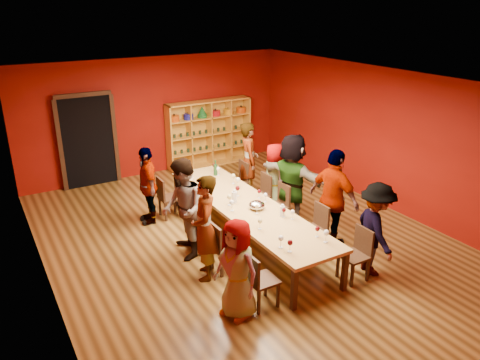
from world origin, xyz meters
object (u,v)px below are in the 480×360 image
object	(u,v)px
person_right_0	(375,229)
person_right_1	(334,199)
chair_person_left_4	(166,195)
person_right_4	(249,160)
shelving_unit	(209,130)
chair_person_left_2	(200,226)
person_left_2	(183,209)
person_left_0	(237,269)
chair_person_right_4	(240,178)
chair_person_right_2	(279,203)
person_left_1	(205,228)
person_left_4	(148,185)
wine_bottle	(215,169)
chair_person_left_0	(258,278)
tasting_table	(246,207)
chair_person_right_3	(262,192)
person_right_3	(274,178)
chair_person_right_1	(316,226)
person_right_2	(292,179)
chair_person_right_0	(358,251)
chair_person_left_1	(221,245)
spittoon_bowl	(257,205)

from	to	relation	value
person_right_0	person_right_1	world-z (taller)	person_right_1
chair_person_left_4	person_right_4	world-z (taller)	person_right_4
shelving_unit	chair_person_left_2	bearing A→B (deg)	-118.67
person_left_2	person_left_0	bearing A→B (deg)	12.61
chair_person_left_4	person_right_1	distance (m)	3.48
chair_person_right_4	person_right_4	world-z (taller)	person_right_4
chair_person_left_2	chair_person_right_2	distance (m)	1.82
person_left_1	chair_person_right_4	bearing A→B (deg)	164.11
person_left_4	chair_person_right_4	bearing A→B (deg)	99.97
person_right_0	wine_bottle	xyz separation A→B (m)	(-1.03, 3.68, 0.08)
chair_person_left_0	chair_person_left_2	world-z (taller)	same
tasting_table	chair_person_left_0	bearing A→B (deg)	-116.34
chair_person_right_2	person_right_4	bearing A→B (deg)	81.16
chair_person_right_2	chair_person_right_4	distance (m)	1.58
person_left_1	chair_person_right_3	distance (m)	2.67
person_right_3	wine_bottle	world-z (taller)	person_right_3
shelving_unit	chair_person_right_2	xyz separation A→B (m)	(-0.49, -4.09, -0.49)
person_right_1	chair_person_right_4	xyz separation A→B (m)	(-0.37, 2.75, -0.44)
person_left_4	person_right_3	size ratio (longest dim) A/B	1.06
chair_person_right_1	tasting_table	bearing A→B (deg)	134.19
chair_person_left_2	person_right_2	size ratio (longest dim) A/B	0.47
person_left_0	person_left_1	distance (m)	1.14
chair_person_left_2	wine_bottle	xyz separation A→B (m)	(1.14, 1.58, 0.38)
person_right_2	person_right_0	bearing A→B (deg)	164.67
chair_person_right_4	wine_bottle	bearing A→B (deg)	-168.92
chair_person_right_0	chair_person_left_2	bearing A→B (deg)	130.92
person_right_2	chair_person_right_3	world-z (taller)	person_right_2
chair_person_left_4	person_right_1	xyz separation A→B (m)	(2.19, -2.67, 0.44)
chair_person_left_1	person_right_1	size ratio (longest dim) A/B	0.48
chair_person_right_3	person_right_4	distance (m)	1.04
tasting_table	chair_person_right_2	xyz separation A→B (m)	(0.91, 0.23, -0.20)
person_left_0	person_right_3	size ratio (longest dim) A/B	1.00
person_right_2	chair_person_left_0	bearing A→B (deg)	117.78
chair_person_left_2	shelving_unit	bearing A→B (deg)	61.33
chair_person_right_0	person_right_2	xyz separation A→B (m)	(0.30, 2.23, 0.45)
chair_person_left_0	chair_person_right_3	world-z (taller)	same
person_left_4	chair_person_right_0	size ratio (longest dim) A/B	1.81
tasting_table	chair_person_right_3	distance (m)	1.28
person_right_2	spittoon_bowl	distance (m)	1.24
shelving_unit	chair_person_left_2	world-z (taller)	shelving_unit
chair_person_right_3	spittoon_bowl	bearing A→B (deg)	-126.77
chair_person_left_1	person_left_1	bearing A→B (deg)	180.00
chair_person_right_2	chair_person_right_3	distance (m)	0.65
person_left_4	chair_person_right_0	xyz separation A→B (m)	(2.20, -3.73, -0.31)
person_left_1	person_right_1	size ratio (longest dim) A/B	0.95
person_right_1	person_right_2	distance (m)	1.17
chair_person_left_1	wine_bottle	size ratio (longest dim) A/B	2.60
chair_person_left_2	chair_person_right_0	bearing A→B (deg)	-49.08
person_right_2	wine_bottle	size ratio (longest dim) A/B	5.51
tasting_table	person_right_1	world-z (taller)	person_right_1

